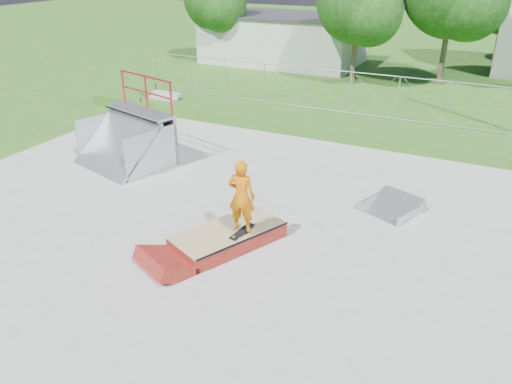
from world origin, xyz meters
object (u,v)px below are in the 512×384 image
(quarter_pipe, at_px, (120,124))
(grind_box, at_px, (228,237))
(flat_bank_ramp, at_px, (391,206))
(skater, at_px, (242,199))

(quarter_pipe, bearing_deg, grind_box, -12.02)
(quarter_pipe, relative_size, flat_bank_ramp, 2.07)
(quarter_pipe, height_order, skater, quarter_pipe)
(grind_box, relative_size, skater, 1.71)
(skater, bearing_deg, grind_box, -8.19)
(grind_box, height_order, quarter_pipe, quarter_pipe)
(skater, bearing_deg, flat_bank_ramp, -137.50)
(grind_box, bearing_deg, skater, 24.49)
(grind_box, height_order, flat_bank_ramp, grind_box)
(grind_box, relative_size, flat_bank_ramp, 2.22)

